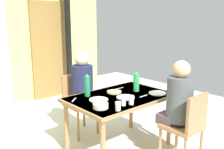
# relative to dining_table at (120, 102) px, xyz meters

# --- Properties ---
(wall_back) EXTENTS (4.16, 0.10, 2.66)m
(wall_back) POSITION_rel_dining_table_xyz_m (-0.38, 2.69, 0.69)
(wall_back) COLOR #B8C66A
(wall_back) RESTS_ON ground_plane
(door_wooden) EXTENTS (0.80, 0.05, 2.00)m
(door_wooden) POSITION_rel_dining_table_xyz_m (0.44, 2.61, 0.36)
(door_wooden) COLOR olive
(door_wooden) RESTS_ON ground_plane
(stove_pipe_column) EXTENTS (0.12, 0.12, 2.66)m
(stove_pipe_column) POSITION_rel_dining_table_xyz_m (0.73, 2.34, 0.69)
(stove_pipe_column) COLOR black
(stove_pipe_column) RESTS_ON ground_plane
(dining_table) EXTENTS (1.29, 0.85, 0.72)m
(dining_table) POSITION_rel_dining_table_xyz_m (0.00, 0.00, 0.00)
(dining_table) COLOR #9F7249
(dining_table) RESTS_ON ground_plane
(chair_near_diner) EXTENTS (0.40, 0.40, 0.87)m
(chair_near_diner) POSITION_rel_dining_table_xyz_m (0.32, -0.78, -0.15)
(chair_near_diner) COLOR #9F7249
(chair_near_diner) RESTS_ON ground_plane
(chair_far_diner) EXTENTS (0.40, 0.40, 0.87)m
(chair_far_diner) POSITION_rel_dining_table_xyz_m (-0.11, 0.78, -0.15)
(chair_far_diner) COLOR #9F7249
(chair_far_diner) RESTS_ON ground_plane
(person_near_diner) EXTENTS (0.30, 0.37, 0.77)m
(person_near_diner) POSITION_rel_dining_table_xyz_m (0.32, -0.64, 0.14)
(person_near_diner) COLOR #544853
(person_near_diner) RESTS_ON ground_plane
(person_far_diner) EXTENTS (0.30, 0.37, 0.77)m
(person_far_diner) POSITION_rel_dining_table_xyz_m (-0.11, 0.64, 0.14)
(person_far_diner) COLOR #191C49
(person_far_diner) RESTS_ON ground_plane
(water_bottle_green_near) EXTENTS (0.08, 0.08, 0.27)m
(water_bottle_green_near) POSITION_rel_dining_table_xyz_m (0.31, 0.01, 0.20)
(water_bottle_green_near) COLOR green
(water_bottle_green_near) RESTS_ON dining_table
(water_bottle_green_far) EXTENTS (0.07, 0.07, 0.29)m
(water_bottle_green_far) POSITION_rel_dining_table_xyz_m (-0.31, 0.26, 0.21)
(water_bottle_green_far) COLOR #1C7A4E
(water_bottle_green_far) RESTS_ON dining_table
(serving_bowl_center) EXTENTS (0.17, 0.17, 0.05)m
(serving_bowl_center) POSITION_rel_dining_table_xyz_m (-0.46, -0.18, 0.10)
(serving_bowl_center) COLOR silver
(serving_bowl_center) RESTS_ON dining_table
(dinner_plate_near_left) EXTENTS (0.22, 0.22, 0.01)m
(dinner_plate_near_left) POSITION_rel_dining_table_xyz_m (-0.00, -0.10, 0.08)
(dinner_plate_near_left) COLOR white
(dinner_plate_near_left) RESTS_ON dining_table
(dinner_plate_near_right) EXTENTS (0.23, 0.23, 0.01)m
(dinner_plate_near_right) POSITION_rel_dining_table_xyz_m (-0.30, 0.05, 0.08)
(dinner_plate_near_right) COLOR white
(dinner_plate_near_right) RESTS_ON dining_table
(dinner_plate_far_center) EXTENTS (0.22, 0.22, 0.01)m
(dinner_plate_far_center) POSITION_rel_dining_table_xyz_m (0.43, -0.25, 0.08)
(dinner_plate_far_center) COLOR white
(dinner_plate_far_center) RESTS_ON dining_table
(drinking_glass_by_near_diner) EXTENTS (0.06, 0.06, 0.11)m
(drinking_glass_by_near_diner) POSITION_rel_dining_table_xyz_m (-0.21, -0.28, 0.13)
(drinking_glass_by_near_diner) COLOR silver
(drinking_glass_by_near_diner) RESTS_ON dining_table
(drinking_glass_by_far_diner) EXTENTS (0.06, 0.06, 0.10)m
(drinking_glass_by_far_diner) POSITION_rel_dining_table_xyz_m (-0.36, -0.36, 0.12)
(drinking_glass_by_far_diner) COLOR silver
(drinking_glass_by_far_diner) RESTS_ON dining_table
(drinking_glass_spare_center) EXTENTS (0.06, 0.06, 0.11)m
(drinking_glass_spare_center) POSITION_rel_dining_table_xyz_m (-0.12, -0.32, 0.13)
(drinking_glass_spare_center) COLOR silver
(drinking_glass_spare_center) RESTS_ON dining_table
(bread_plate_sliced) EXTENTS (0.19, 0.19, 0.02)m
(bread_plate_sliced) POSITION_rel_dining_table_xyz_m (0.04, 0.15, 0.09)
(bread_plate_sliced) COLOR #DBB77A
(bread_plate_sliced) RESTS_ON dining_table
(cutlery_knife_near) EXTENTS (0.13, 0.11, 0.00)m
(cutlery_knife_near) POSITION_rel_dining_table_xyz_m (-0.52, 0.25, 0.08)
(cutlery_knife_near) COLOR silver
(cutlery_knife_near) RESTS_ON dining_table
(cutlery_fork_near) EXTENTS (0.15, 0.02, 0.00)m
(cutlery_fork_near) POSITION_rel_dining_table_xyz_m (0.22, 0.25, 0.08)
(cutlery_fork_near) COLOR silver
(cutlery_fork_near) RESTS_ON dining_table
(cutlery_knife_far) EXTENTS (0.15, 0.03, 0.00)m
(cutlery_knife_far) POSITION_rel_dining_table_xyz_m (0.21, -0.20, 0.08)
(cutlery_knife_far) COLOR silver
(cutlery_knife_far) RESTS_ON dining_table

